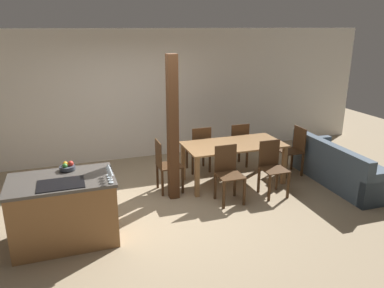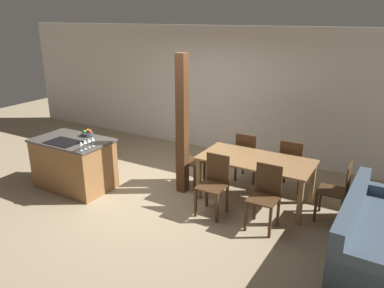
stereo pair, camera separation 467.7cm
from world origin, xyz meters
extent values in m
plane|color=#9E896B|center=(0.00, 0.00, 0.00)|extent=(16.00, 16.00, 0.00)
cube|color=silver|center=(0.00, 2.57, 1.35)|extent=(11.20, 0.08, 2.70)
cube|color=olive|center=(-1.39, -0.46, 0.42)|extent=(1.29, 0.80, 0.85)
cube|color=#4C4742|center=(-1.39, -0.46, 0.87)|extent=(1.33, 0.84, 0.04)
cube|color=black|center=(-1.39, -0.64, 0.89)|extent=(0.56, 0.40, 0.01)
cylinder|color=#383D47|center=(-1.30, -0.17, 0.92)|extent=(0.21, 0.21, 0.05)
sphere|color=red|center=(-1.26, -0.16, 0.97)|extent=(0.08, 0.08, 0.08)
sphere|color=gold|center=(-1.33, -0.13, 0.97)|extent=(0.07, 0.07, 0.07)
sphere|color=#3D8E38|center=(-1.33, -0.21, 0.97)|extent=(0.07, 0.07, 0.07)
cylinder|color=silver|center=(-0.80, -0.81, 0.90)|extent=(0.06, 0.06, 0.00)
cylinder|color=silver|center=(-0.80, -0.81, 0.95)|extent=(0.01, 0.01, 0.09)
cone|color=silver|center=(-0.80, -0.81, 1.02)|extent=(0.07, 0.07, 0.06)
cylinder|color=silver|center=(-0.80, -0.72, 0.90)|extent=(0.06, 0.06, 0.00)
cylinder|color=silver|center=(-0.80, -0.72, 0.95)|extent=(0.01, 0.01, 0.09)
cone|color=silver|center=(-0.80, -0.72, 1.02)|extent=(0.07, 0.07, 0.06)
cylinder|color=silver|center=(-0.80, -0.64, 0.90)|extent=(0.06, 0.06, 0.00)
cylinder|color=silver|center=(-0.80, -0.64, 0.95)|extent=(0.01, 0.01, 0.09)
cone|color=silver|center=(-0.80, -0.64, 1.02)|extent=(0.07, 0.07, 0.06)
cylinder|color=silver|center=(-0.80, -0.55, 0.90)|extent=(0.06, 0.06, 0.00)
cylinder|color=silver|center=(-0.80, -0.55, 0.95)|extent=(0.01, 0.01, 0.09)
cone|color=silver|center=(-0.80, -0.55, 1.02)|extent=(0.07, 0.07, 0.06)
cube|color=olive|center=(1.53, 0.62, 0.72)|extent=(1.79, 0.89, 0.03)
cube|color=olive|center=(0.70, 0.24, 0.35)|extent=(0.07, 0.07, 0.70)
cube|color=olive|center=(2.36, 0.24, 0.35)|extent=(0.07, 0.07, 0.70)
cube|color=olive|center=(0.70, 1.00, 0.35)|extent=(0.07, 0.07, 0.70)
cube|color=olive|center=(2.36, 1.00, 0.35)|extent=(0.07, 0.07, 0.70)
cube|color=#472D19|center=(1.13, -0.12, 0.46)|extent=(0.40, 0.40, 0.02)
cube|color=#472D19|center=(1.13, 0.07, 0.70)|extent=(0.38, 0.02, 0.45)
cube|color=#472D19|center=(0.95, -0.30, 0.23)|extent=(0.04, 0.04, 0.45)
cube|color=#472D19|center=(1.31, -0.30, 0.23)|extent=(0.04, 0.04, 0.45)
cube|color=#472D19|center=(0.95, 0.05, 0.23)|extent=(0.04, 0.04, 0.45)
cube|color=#472D19|center=(1.31, 0.05, 0.23)|extent=(0.04, 0.04, 0.45)
cube|color=#472D19|center=(1.94, -0.12, 0.46)|extent=(0.40, 0.40, 0.02)
cube|color=#472D19|center=(1.94, 0.07, 0.70)|extent=(0.38, 0.02, 0.45)
cube|color=#472D19|center=(1.76, -0.30, 0.23)|extent=(0.04, 0.04, 0.45)
cube|color=#472D19|center=(2.11, -0.30, 0.23)|extent=(0.04, 0.04, 0.45)
cube|color=#472D19|center=(1.76, 0.05, 0.23)|extent=(0.04, 0.04, 0.45)
cube|color=#472D19|center=(2.11, 0.05, 0.23)|extent=(0.04, 0.04, 0.45)
cube|color=#472D19|center=(1.13, 1.37, 0.46)|extent=(0.40, 0.40, 0.02)
cube|color=#472D19|center=(1.13, 1.18, 0.70)|extent=(0.38, 0.02, 0.45)
cube|color=#472D19|center=(1.31, 1.54, 0.23)|extent=(0.04, 0.04, 0.45)
cube|color=#472D19|center=(0.95, 1.54, 0.23)|extent=(0.04, 0.04, 0.45)
cube|color=#472D19|center=(1.31, 1.19, 0.23)|extent=(0.04, 0.04, 0.45)
cube|color=#472D19|center=(0.95, 1.19, 0.23)|extent=(0.04, 0.04, 0.45)
cube|color=#472D19|center=(1.94, 1.37, 0.46)|extent=(0.40, 0.40, 0.02)
cube|color=#472D19|center=(1.94, 1.18, 0.70)|extent=(0.38, 0.02, 0.45)
cube|color=#472D19|center=(2.11, 1.54, 0.23)|extent=(0.04, 0.04, 0.45)
cube|color=#472D19|center=(1.76, 1.54, 0.23)|extent=(0.04, 0.04, 0.45)
cube|color=#472D19|center=(2.11, 1.19, 0.23)|extent=(0.04, 0.04, 0.45)
cube|color=#472D19|center=(1.76, 1.19, 0.23)|extent=(0.04, 0.04, 0.45)
cube|color=#472D19|center=(0.34, 0.62, 0.46)|extent=(0.40, 0.40, 0.02)
cube|color=#472D19|center=(0.15, 0.62, 0.70)|extent=(0.02, 0.38, 0.45)
cube|color=#472D19|center=(0.52, 0.44, 0.23)|extent=(0.04, 0.04, 0.45)
cube|color=#472D19|center=(0.52, 0.80, 0.23)|extent=(0.04, 0.04, 0.45)
cube|color=#472D19|center=(0.16, 0.44, 0.23)|extent=(0.04, 0.04, 0.45)
cube|color=#472D19|center=(0.16, 0.80, 0.23)|extent=(0.04, 0.04, 0.45)
cube|color=#472D19|center=(2.73, 0.62, 0.46)|extent=(0.40, 0.40, 0.02)
cube|color=#472D19|center=(2.92, 0.62, 0.70)|extent=(0.02, 0.38, 0.45)
cube|color=#472D19|center=(2.55, 0.80, 0.23)|extent=(0.04, 0.04, 0.45)
cube|color=#472D19|center=(2.55, 0.44, 0.23)|extent=(0.04, 0.04, 0.45)
cube|color=#472D19|center=(2.90, 0.80, 0.23)|extent=(0.04, 0.04, 0.45)
cube|color=#472D19|center=(2.90, 0.44, 0.23)|extent=(0.04, 0.04, 0.45)
cube|color=#3D4C5B|center=(3.41, -0.06, 0.22)|extent=(0.88, 2.08, 0.44)
cube|color=#3D4C5B|center=(3.07, -0.05, 0.61)|extent=(0.21, 2.07, 0.34)
cube|color=#3D4C5B|center=(3.38, -1.02, 0.29)|extent=(0.83, 0.16, 0.58)
cube|color=#3D4C5B|center=(3.43, 0.91, 0.29)|extent=(0.83, 0.16, 0.58)
cube|color=#4C2D19|center=(0.33, 0.35, 1.17)|extent=(0.16, 0.16, 2.35)
camera|label=1|loc=(-1.24, -5.16, 2.75)|focal=35.00mm
camera|label=2|loc=(3.41, -4.68, 2.90)|focal=35.00mm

